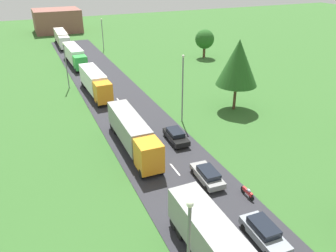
{
  "coord_description": "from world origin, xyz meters",
  "views": [
    {
      "loc": [
        -12.57,
        -1.98,
        19.78
      ],
      "look_at": [
        1.97,
        31.25,
        1.93
      ],
      "focal_mm": 35.8,
      "sensor_mm": 36.0,
      "label": 1
    }
  ],
  "objects_px": {
    "truck_lead": "(222,252)",
    "car_fourth": "(176,136)",
    "truck_fourth": "(75,55)",
    "truck_fifth": "(62,38)",
    "tree_maple": "(238,63)",
    "lamppost_second": "(183,86)",
    "distant_building": "(57,21)",
    "motorcycle_courier": "(247,192)",
    "lamppost_fourth": "(102,32)",
    "truck_third": "(95,82)",
    "car_third": "(208,175)",
    "car_second": "(264,233)",
    "truck_second": "(133,133)",
    "tree_pine": "(205,39)",
    "lamppost_third": "(66,63)"
  },
  "relations": [
    {
      "from": "truck_lead",
      "to": "car_second",
      "type": "relative_size",
      "value": 2.71
    },
    {
      "from": "truck_second",
      "to": "truck_fourth",
      "type": "xyz_separation_m",
      "value": [
        -0.01,
        39.02,
        -0.02
      ]
    },
    {
      "from": "truck_second",
      "to": "motorcycle_courier",
      "type": "relative_size",
      "value": 6.91
    },
    {
      "from": "lamppost_fourth",
      "to": "motorcycle_courier",
      "type": "bearing_deg",
      "value": -91.74
    },
    {
      "from": "lamppost_third",
      "to": "truck_third",
      "type": "bearing_deg",
      "value": -54.91
    },
    {
      "from": "lamppost_second",
      "to": "distant_building",
      "type": "relative_size",
      "value": 0.68
    },
    {
      "from": "truck_fifth",
      "to": "car_second",
      "type": "relative_size",
      "value": 3.09
    },
    {
      "from": "truck_fifth",
      "to": "motorcycle_courier",
      "type": "relative_size",
      "value": 7.28
    },
    {
      "from": "car_fourth",
      "to": "lamppost_third",
      "type": "relative_size",
      "value": 0.58
    },
    {
      "from": "truck_second",
      "to": "car_fourth",
      "type": "height_order",
      "value": "truck_second"
    },
    {
      "from": "truck_lead",
      "to": "lamppost_fourth",
      "type": "xyz_separation_m",
      "value": [
        8.84,
        69.32,
        2.11
      ]
    },
    {
      "from": "truck_third",
      "to": "car_second",
      "type": "relative_size",
      "value": 2.66
    },
    {
      "from": "truck_second",
      "to": "car_second",
      "type": "xyz_separation_m",
      "value": [
        4.77,
        -17.87,
        -1.29
      ]
    },
    {
      "from": "car_fourth",
      "to": "tree_pine",
      "type": "xyz_separation_m",
      "value": [
        22.71,
        33.75,
        3.33
      ]
    },
    {
      "from": "truck_fourth",
      "to": "motorcycle_courier",
      "type": "relative_size",
      "value": 6.8
    },
    {
      "from": "car_second",
      "to": "lamppost_fourth",
      "type": "relative_size",
      "value": 0.61
    },
    {
      "from": "truck_lead",
      "to": "car_fourth",
      "type": "bearing_deg",
      "value": 74.21
    },
    {
      "from": "truck_third",
      "to": "lamppost_fourth",
      "type": "xyz_separation_m",
      "value": [
        8.84,
        30.67,
        2.01
      ]
    },
    {
      "from": "truck_fourth",
      "to": "car_second",
      "type": "relative_size",
      "value": 2.89
    },
    {
      "from": "truck_third",
      "to": "truck_fourth",
      "type": "distance_m",
      "value": 19.58
    },
    {
      "from": "truck_fourth",
      "to": "car_fourth",
      "type": "distance_m",
      "value": 39.81
    },
    {
      "from": "truck_fourth",
      "to": "tree_pine",
      "type": "bearing_deg",
      "value": -11.48
    },
    {
      "from": "truck_fifth",
      "to": "lamppost_second",
      "type": "distance_m",
      "value": 54.95
    },
    {
      "from": "truck_lead",
      "to": "car_fourth",
      "type": "xyz_separation_m",
      "value": [
        5.31,
        18.79,
        -1.31
      ]
    },
    {
      "from": "truck_fourth",
      "to": "car_third",
      "type": "xyz_separation_m",
      "value": [
        4.7,
        -48.2,
        -1.33
      ]
    },
    {
      "from": "truck_fifth",
      "to": "motorcycle_courier",
      "type": "distance_m",
      "value": 71.92
    },
    {
      "from": "tree_maple",
      "to": "distant_building",
      "type": "bearing_deg",
      "value": 102.06
    },
    {
      "from": "motorcycle_courier",
      "to": "car_second",
      "type": "bearing_deg",
      "value": -112.67
    },
    {
      "from": "car_second",
      "to": "lamppost_second",
      "type": "distance_m",
      "value": 23.16
    },
    {
      "from": "truck_fifth",
      "to": "lamppost_fourth",
      "type": "relative_size",
      "value": 1.88
    },
    {
      "from": "distant_building",
      "to": "truck_second",
      "type": "bearing_deg",
      "value": -91.19
    },
    {
      "from": "truck_lead",
      "to": "car_third",
      "type": "distance_m",
      "value": 11.16
    },
    {
      "from": "truck_third",
      "to": "distant_building",
      "type": "bearing_deg",
      "value": 88.4
    },
    {
      "from": "truck_third",
      "to": "car_second",
      "type": "xyz_separation_m",
      "value": [
        4.8,
        -37.32,
        -1.36
      ]
    },
    {
      "from": "lamppost_third",
      "to": "tree_pine",
      "type": "height_order",
      "value": "lamppost_third"
    },
    {
      "from": "car_third",
      "to": "truck_fifth",
      "type": "bearing_deg",
      "value": 93.93
    },
    {
      "from": "truck_fifth",
      "to": "car_fourth",
      "type": "relative_size",
      "value": 3.08
    },
    {
      "from": "truck_fifth",
      "to": "tree_maple",
      "type": "distance_m",
      "value": 56.48
    },
    {
      "from": "truck_fifth",
      "to": "distant_building",
      "type": "bearing_deg",
      "value": 85.48
    },
    {
      "from": "motorcycle_courier",
      "to": "lamppost_fourth",
      "type": "xyz_separation_m",
      "value": [
        1.91,
        62.9,
        3.69
      ]
    },
    {
      "from": "truck_fourth",
      "to": "tree_maple",
      "type": "bearing_deg",
      "value": -62.64
    },
    {
      "from": "car_second",
      "to": "car_third",
      "type": "xyz_separation_m",
      "value": [
        -0.09,
        8.69,
        -0.06
      ]
    },
    {
      "from": "truck_third",
      "to": "motorcycle_courier",
      "type": "height_order",
      "value": "truck_third"
    },
    {
      "from": "truck_third",
      "to": "car_fourth",
      "type": "relative_size",
      "value": 2.64
    },
    {
      "from": "truck_fifth",
      "to": "tree_pine",
      "type": "relative_size",
      "value": 2.24
    },
    {
      "from": "car_second",
      "to": "motorcycle_courier",
      "type": "xyz_separation_m",
      "value": [
        2.12,
        5.08,
        -0.32
      ]
    },
    {
      "from": "truck_lead",
      "to": "car_third",
      "type": "bearing_deg",
      "value": 64.82
    },
    {
      "from": "lamppost_second",
      "to": "truck_third",
      "type": "bearing_deg",
      "value": 119.93
    },
    {
      "from": "truck_fifth",
      "to": "lamppost_fourth",
      "type": "height_order",
      "value": "lamppost_fourth"
    },
    {
      "from": "car_third",
      "to": "lamppost_second",
      "type": "height_order",
      "value": "lamppost_second"
    }
  ]
}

